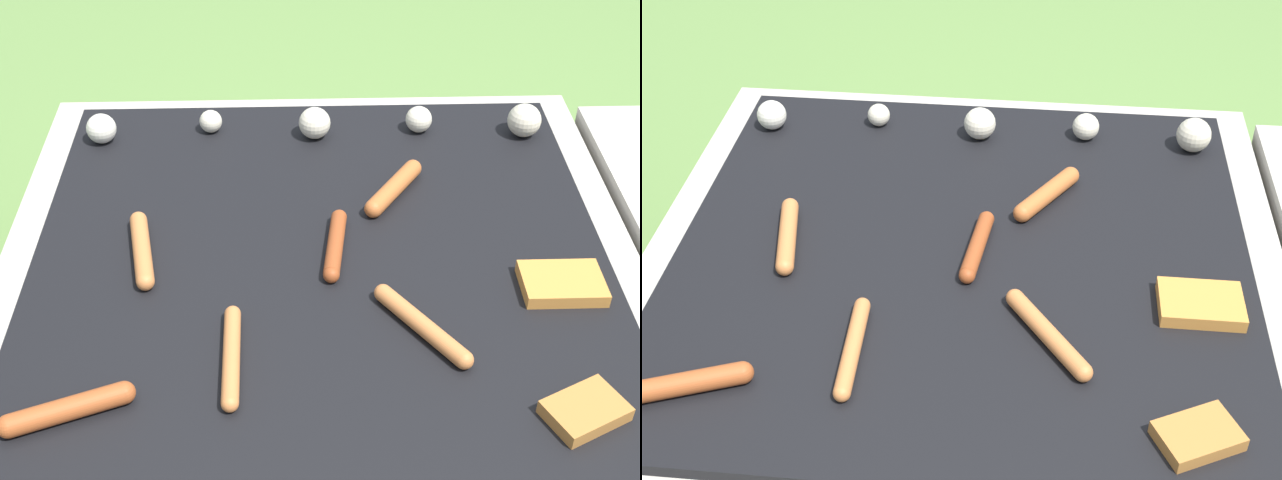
# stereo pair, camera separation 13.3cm
# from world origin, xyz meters

# --- Properties ---
(ground_plane) EXTENTS (14.00, 14.00, 0.00)m
(ground_plane) POSITION_xyz_m (0.00, 0.00, 0.00)
(ground_plane) COLOR #608442
(grill) EXTENTS (0.98, 0.98, 0.37)m
(grill) POSITION_xyz_m (0.00, 0.00, 0.18)
(grill) COLOR #B2AA9E
(grill) RESTS_ON ground_plane
(sausage_front_center) EXTENTS (0.04, 0.16, 0.02)m
(sausage_front_center) POSITION_xyz_m (0.02, -0.00, 0.38)
(sausage_front_center) COLOR #93421E
(sausage_front_center) RESTS_ON grill
(sausage_front_right) EXTENTS (0.06, 0.17, 0.03)m
(sausage_front_right) POSITION_xyz_m (-0.27, -0.01, 0.38)
(sausage_front_right) COLOR #C6753D
(sausage_front_right) RESTS_ON grill
(sausage_mid_right) EXTENTS (0.03, 0.18, 0.02)m
(sausage_mid_right) POSITION_xyz_m (-0.12, -0.23, 0.38)
(sausage_mid_right) COLOR #C6753D
(sausage_mid_right) RESTS_ON grill
(sausage_front_left) EXTENTS (0.12, 0.16, 0.03)m
(sausage_front_left) POSITION_xyz_m (0.13, -0.18, 0.38)
(sausage_front_left) COLOR #C6753D
(sausage_front_left) RESTS_ON grill
(sausage_mid_left) EXTENTS (0.10, 0.14, 0.03)m
(sausage_mid_left) POSITION_xyz_m (0.12, 0.14, 0.38)
(sausage_mid_left) COLOR #B7602D
(sausage_mid_left) RESTS_ON grill
(sausage_back_right) EXTENTS (0.16, 0.08, 0.03)m
(sausage_back_right) POSITION_xyz_m (-0.32, -0.31, 0.38)
(sausage_back_right) COLOR #A34C23
(sausage_back_right) RESTS_ON grill
(bread_slice_center) EXTENTS (0.11, 0.10, 0.02)m
(bread_slice_center) POSITION_xyz_m (0.31, -0.33, 0.38)
(bread_slice_center) COLOR #B27033
(bread_slice_center) RESTS_ON grill
(bread_slice_right) EXTENTS (0.12, 0.08, 0.02)m
(bread_slice_right) POSITION_xyz_m (0.34, -0.10, 0.38)
(bread_slice_right) COLOR #D18438
(bread_slice_right) RESTS_ON grill
(mushroom_row) EXTENTS (0.80, 0.08, 0.06)m
(mushroom_row) POSITION_xyz_m (0.05, 0.32, 0.39)
(mushroom_row) COLOR silver
(mushroom_row) RESTS_ON grill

